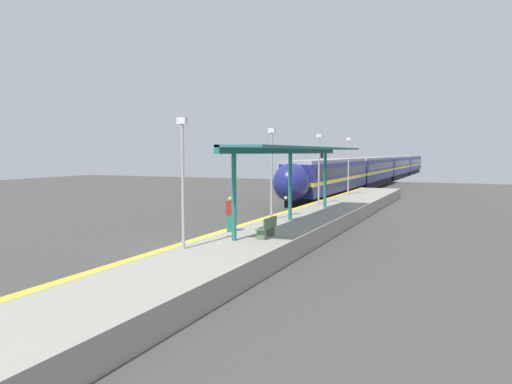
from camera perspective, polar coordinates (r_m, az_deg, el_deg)
name	(u,v)px	position (r m, az deg, el deg)	size (l,w,h in m)	color
ground_plane	(186,249)	(23.89, -7.98, -6.46)	(120.00, 120.00, 0.00)	#423F3D
rail_left	(173,246)	(24.26, -9.44, -6.13)	(0.08, 90.00, 0.15)	slate
rail_right	(199,249)	(23.51, -6.48, -6.44)	(0.08, 90.00, 0.15)	slate
train	(383,168)	(75.88, 14.33, 2.64)	(2.80, 83.42, 3.94)	black
platform_right	(255,245)	(22.17, -0.08, -6.09)	(4.01, 64.00, 0.91)	gray
platform_bench	(268,227)	(21.27, 1.33, -4.04)	(0.44, 1.43, 0.89)	#4C6B4C
person_waiting	(230,214)	(22.87, -2.95, -2.50)	(0.36, 0.22, 1.62)	#1E604C
railway_signal	(322,169)	(53.64, 7.52, 2.68)	(0.28, 0.28, 4.70)	#59595E
lamppost_near	(183,174)	(18.84, -8.37, 2.10)	(0.36, 0.20, 4.93)	#9E9EA3
lamppost_mid	(272,167)	(26.80, 1.79, 2.84)	(0.36, 0.20, 4.93)	#9E9EA3
lamppost_far	(319,164)	(35.22, 7.21, 3.20)	(0.36, 0.20, 4.93)	#9E9EA3
lamppost_farthest	(348,162)	(43.83, 10.52, 3.41)	(0.36, 0.20, 4.93)	#9E9EA3
station_canopy	(301,152)	(26.54, 5.11, 4.60)	(2.02, 16.64, 3.94)	#1E6B66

